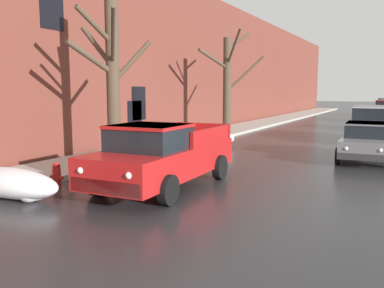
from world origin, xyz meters
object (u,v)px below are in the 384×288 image
object	(u,v)px
fire_hydrant	(57,175)
sedan_grey_parked_kerbside_close	(365,141)
bare_tree_mid_block	(228,85)
sedan_white_parked_far_down_block	(380,119)
pickup_truck_red_approaching_near_lane	(162,155)
suv_silver_parked_kerbside_mid	(371,122)
bare_tree_second_along_sidewalk	(111,71)

from	to	relation	value
fire_hydrant	sedan_grey_parked_kerbside_close	bearing A→B (deg)	51.28
bare_tree_mid_block	sedan_white_parked_far_down_block	xyz separation A→B (m)	(6.81, 9.42, -2.12)
pickup_truck_red_approaching_near_lane	sedan_grey_parked_kerbside_close	xyz separation A→B (m)	(4.41, 7.23, -0.13)
pickup_truck_red_approaching_near_lane	suv_silver_parked_kerbside_mid	world-z (taller)	suv_silver_parked_kerbside_mid
pickup_truck_red_approaching_near_lane	fire_hydrant	distance (m)	2.87
suv_silver_parked_kerbside_mid	sedan_white_parked_far_down_block	bearing A→B (deg)	89.69
sedan_white_parked_far_down_block	fire_hydrant	xyz separation A→B (m)	(-6.60, -21.54, -0.40)
bare_tree_mid_block	sedan_grey_parked_kerbside_close	xyz separation A→B (m)	(7.09, -3.54, -2.12)
sedan_grey_parked_kerbside_close	fire_hydrant	size ratio (longest dim) A/B	5.66
bare_tree_second_along_sidewalk	pickup_truck_red_approaching_near_lane	world-z (taller)	bare_tree_second_along_sidewalk
pickup_truck_red_approaching_near_lane	sedan_grey_parked_kerbside_close	bearing A→B (deg)	58.62
pickup_truck_red_approaching_near_lane	sedan_white_parked_far_down_block	world-z (taller)	pickup_truck_red_approaching_near_lane
pickup_truck_red_approaching_near_lane	bare_tree_second_along_sidewalk	bearing A→B (deg)	153.40
sedan_grey_parked_kerbside_close	sedan_white_parked_far_down_block	size ratio (longest dim) A/B	0.98
sedan_white_parked_far_down_block	pickup_truck_red_approaching_near_lane	bearing A→B (deg)	-101.56
pickup_truck_red_approaching_near_lane	sedan_white_parked_far_down_block	size ratio (longest dim) A/B	1.30
pickup_truck_red_approaching_near_lane	fire_hydrant	size ratio (longest dim) A/B	7.53
bare_tree_second_along_sidewalk	bare_tree_mid_block	world-z (taller)	bare_tree_second_along_sidewalk
pickup_truck_red_approaching_near_lane	sedan_grey_parked_kerbside_close	size ratio (longest dim) A/B	1.33
bare_tree_mid_block	suv_silver_parked_kerbside_mid	size ratio (longest dim) A/B	1.15
fire_hydrant	suv_silver_parked_kerbside_mid	bearing A→B (deg)	66.10
bare_tree_second_along_sidewalk	suv_silver_parked_kerbside_mid	size ratio (longest dim) A/B	1.26
bare_tree_mid_block	fire_hydrant	size ratio (longest dim) A/B	7.91
suv_silver_parked_kerbside_mid	sedan_grey_parked_kerbside_close	bearing A→B (deg)	-87.10
sedan_white_parked_far_down_block	bare_tree_mid_block	bearing A→B (deg)	-125.87
sedan_grey_parked_kerbside_close	pickup_truck_red_approaching_near_lane	bearing A→B (deg)	-121.38
bare_tree_mid_block	sedan_grey_parked_kerbside_close	world-z (taller)	bare_tree_mid_block
bare_tree_second_along_sidewalk	fire_hydrant	world-z (taller)	bare_tree_second_along_sidewalk
pickup_truck_red_approaching_near_lane	fire_hydrant	world-z (taller)	pickup_truck_red_approaching_near_lane
bare_tree_second_along_sidewalk	fire_hydrant	distance (m)	3.96
bare_tree_second_along_sidewalk	sedan_white_parked_far_down_block	xyz separation A→B (m)	(6.85, 18.81, -2.47)
sedan_grey_parked_kerbside_close	suv_silver_parked_kerbside_mid	distance (m)	6.25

